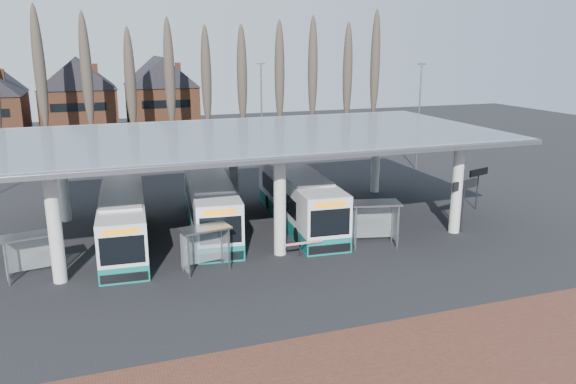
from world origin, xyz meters
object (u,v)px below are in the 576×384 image
object	(u,v)px
bus_0	(123,221)
shelter_0	(28,246)
shelter_1	(204,239)
shelter_2	(374,214)
bus_1	(210,205)
bus_2	(299,199)

from	to	relation	value
bus_0	shelter_0	distance (m)	6.08
bus_0	shelter_1	world-z (taller)	bus_0
shelter_2	shelter_0	bearing A→B (deg)	-171.43
bus_1	shelter_0	xyz separation A→B (m)	(-10.62, -4.91, 0.09)
bus_0	bus_2	distance (m)	11.66
bus_2	bus_0	bearing A→B (deg)	-172.06
bus_1	shelter_2	size ratio (longest dim) A/B	3.94
bus_1	shelter_2	xyz separation A→B (m)	(8.71, -6.49, 0.37)
bus_0	bus_2	xyz separation A→B (m)	(11.63, 0.77, 0.12)
bus_1	bus_2	world-z (taller)	bus_2
bus_1	shelter_1	distance (m)	7.23
bus_0	shelter_2	world-z (taller)	bus_0
bus_2	bus_1	bearing A→B (deg)	177.66
bus_1	shelter_1	world-z (taller)	bus_1
bus_0	shelter_2	xyz separation A→B (m)	(14.34, -5.04, 0.45)
bus_1	bus_2	size ratio (longest dim) A/B	0.98
shelter_1	shelter_0	bearing A→B (deg)	156.38
shelter_2	bus_1	bearing A→B (deg)	156.55
shelter_0	shelter_2	distance (m)	19.40
shelter_0	bus_2	bearing A→B (deg)	3.44
bus_0	shelter_1	distance (m)	6.78
bus_2	shelter_1	distance (m)	10.01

